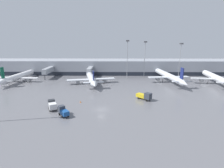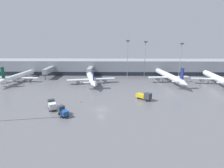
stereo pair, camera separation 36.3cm
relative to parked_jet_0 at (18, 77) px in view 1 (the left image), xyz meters
The scene contains 13 objects.
ground_plane 60.38m from the parked_jet_0, 38.66° to the right, with size 320.00×320.00×0.00m, color slate.
terminal_building 52.82m from the parked_jet_0, 27.28° to the left, with size 160.00×29.09×9.00m.
parked_jet_0 is the anchor object (origin of this frame).
parked_jet_1 79.94m from the parked_jet_0, ahead, with size 21.72×38.52×9.73m.
parked_jet_2 39.63m from the parked_jet_0, ahead, with size 24.42×32.70×8.31m.
parked_jet_3 102.59m from the parked_jet_0, ahead, with size 23.73×34.91×10.54m.
service_truck_0 68.62m from the parked_jet_0, 24.18° to the right, with size 5.64×5.65×2.98m.
service_truck_1 49.16m from the parked_jet_0, 50.43° to the right, with size 3.81×4.73×3.00m.
service_truck_2 55.83m from the parked_jet_0, 49.63° to the right, with size 4.09×4.46×2.85m.
traffic_cone_1 50.11m from the parked_jet_0, 38.60° to the right, with size 0.46×0.46×0.63m.
apron_light_mast_0 61.25m from the parked_jet_0, 10.08° to the left, with size 1.80×1.80×21.63m.
apron_light_mast_2 71.44m from the parked_jet_0, 10.18° to the left, with size 1.80×1.80×21.02m.
apron_light_mast_4 90.75m from the parked_jet_0, ahead, with size 1.80×1.80×20.06m.
Camera 1 is at (3.97, -52.49, 21.98)m, focal length 28.00 mm.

